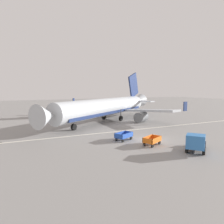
% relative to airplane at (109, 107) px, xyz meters
% --- Properties ---
extents(ground_plane, '(220.00, 220.00, 0.00)m').
position_rel_airplane_xyz_m(ground_plane, '(-1.68, -17.42, -3.05)').
color(ground_plane, gray).
extents(apron_stripe, '(120.00, 0.36, 0.01)m').
position_rel_airplane_xyz_m(apron_stripe, '(-1.68, -10.64, -3.05)').
color(apron_stripe, silver).
rests_on(apron_stripe, ground).
extents(airplane, '(33.06, 28.24, 11.34)m').
position_rel_airplane_xyz_m(airplane, '(0.00, 0.00, 0.00)').
color(airplane, '#B2B7BC').
rests_on(airplane, ground).
extents(baggage_cart_nearest, '(3.52, 2.35, 1.07)m').
position_rel_airplane_xyz_m(baggage_cart_nearest, '(-3.15, -19.84, -2.45)').
color(baggage_cart_nearest, orange).
rests_on(baggage_cart_nearest, ground).
extents(baggage_cart_second_in_row, '(3.54, 2.31, 1.07)m').
position_rel_airplane_xyz_m(baggage_cart_second_in_row, '(-5.17, -16.15, -2.45)').
color(baggage_cart_second_in_row, '#234CB2').
rests_on(baggage_cart_second_in_row, ground).
extents(service_truck_beside_carts, '(4.60, 4.23, 2.10)m').
position_rel_airplane_xyz_m(service_truck_beside_carts, '(-0.55, -24.36, -1.95)').
color(service_truck_beside_carts, slate).
rests_on(service_truck_beside_carts, ground).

